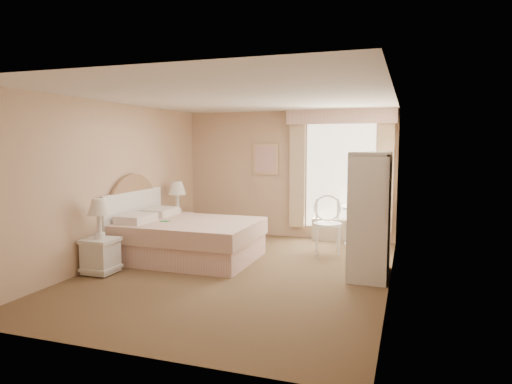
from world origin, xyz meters
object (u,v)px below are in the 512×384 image
(cafe_chair, at_px, (327,219))
(armoire, at_px, (371,225))
(round_table, at_px, (359,219))
(bed, at_px, (184,237))
(nightstand_far, at_px, (178,219))
(nightstand_near, at_px, (100,246))

(cafe_chair, bearing_deg, armoire, -68.82)
(round_table, xyz_separation_m, cafe_chair, (-0.45, -0.74, 0.09))
(bed, distance_m, cafe_chair, 2.45)
(cafe_chair, xyz_separation_m, armoire, (0.81, -1.20, 0.15))
(nightstand_far, relative_size, round_table, 1.58)
(nightstand_far, relative_size, armoire, 0.65)
(nightstand_far, bearing_deg, armoire, -17.10)
(round_table, xyz_separation_m, armoire, (0.36, -1.94, 0.25))
(nightstand_far, xyz_separation_m, armoire, (3.65, -1.12, 0.30))
(nightstand_near, xyz_separation_m, cafe_chair, (2.84, 2.37, 0.17))
(bed, relative_size, round_table, 2.98)
(bed, height_order, nightstand_far, bed)
(nightstand_far, distance_m, round_table, 3.39)
(bed, relative_size, cafe_chair, 2.16)
(bed, distance_m, round_table, 3.23)
(armoire, bearing_deg, nightstand_near, -162.26)
(nightstand_near, relative_size, nightstand_far, 0.95)
(nightstand_near, xyz_separation_m, armoire, (3.65, 1.17, 0.32))
(bed, distance_m, nightstand_near, 1.37)
(round_table, bearing_deg, nightstand_far, -166.05)
(nightstand_near, bearing_deg, bed, 58.14)
(nightstand_near, xyz_separation_m, round_table, (3.29, 3.11, 0.07))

